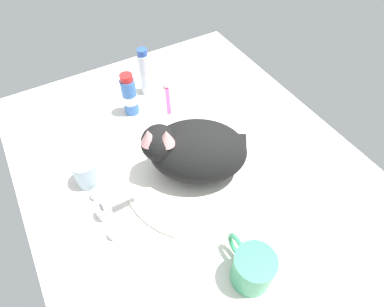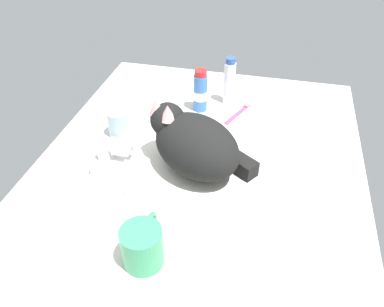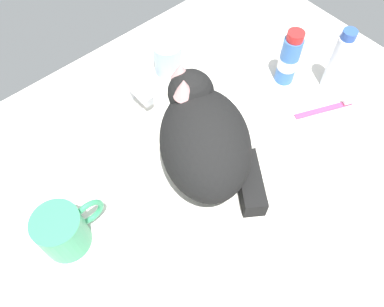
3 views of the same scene
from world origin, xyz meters
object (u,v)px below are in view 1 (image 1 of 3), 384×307
faucet (109,208)px  toothpaste_bottle (130,96)px  toothbrush (168,96)px  rinse_cup (87,172)px  mouthwash_bottle (145,73)px  cat (194,150)px  coffee_mug (252,268)px

faucet → toothpaste_bottle: toothpaste_bottle is taller
faucet → toothbrush: 42.24cm
faucet → toothbrush: faucet is taller
rinse_cup → toothpaste_bottle: size_ratio=0.57×
rinse_cup → mouthwash_bottle: bearing=-47.9°
mouthwash_bottle → toothbrush: 9.67cm
toothpaste_bottle → cat: bearing=-170.9°
rinse_cup → mouthwash_bottle: mouthwash_bottle is taller
toothpaste_bottle → toothbrush: 13.36cm
faucet → toothbrush: size_ratio=1.12×
rinse_cup → toothpaste_bottle: (18.06, -19.11, 2.40)cm
faucet → mouthwash_bottle: mouthwash_bottle is taller
faucet → toothpaste_bottle: 34.37cm
coffee_mug → rinse_cup: size_ratio=1.63×
toothbrush → coffee_mug: bearing=169.1°
coffee_mug → toothpaste_bottle: (56.65, 1.08, 1.83)cm
faucet → coffee_mug: 33.57cm
faucet → toothpaste_bottle: size_ratio=1.08×
toothpaste_bottle → coffee_mug: bearing=-178.9°
coffee_mug → toothbrush: bearing=-10.9°
rinse_cup → faucet: bearing=-173.9°
faucet → mouthwash_bottle: bearing=-36.1°
coffee_mug → toothbrush: size_ratio=0.95×
cat → coffee_mug: 28.73cm
cat → coffee_mug: cat is taller
cat → mouthwash_bottle: size_ratio=1.93×
cat → coffee_mug: size_ratio=2.39×
rinse_cup → mouthwash_bottle: size_ratio=0.50×
faucet → rinse_cup: (11.00, 1.17, 1.42)cm
mouthwash_bottle → toothbrush: (-5.60, -4.38, -6.55)cm
faucet → cat: cat is taller
cat → toothpaste_bottle: size_ratio=2.21×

